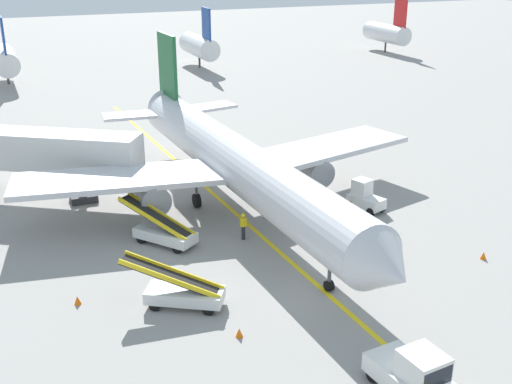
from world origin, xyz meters
name	(u,v)px	position (x,y,z in m)	size (l,w,h in m)	color
ground_plane	(319,295)	(0.00, 0.00, 0.00)	(300.00, 300.00, 0.00)	gray
taxi_line_yellow	(282,254)	(0.26, 5.00, 0.00)	(0.30, 80.00, 0.01)	yellow
airliner	(234,161)	(0.24, 12.29, 3.42)	(28.59, 35.30, 10.10)	silver
jet_bridge	(36,150)	(-11.54, 19.55, 3.54)	(12.08, 9.14, 4.85)	silver
pushback_tug	(414,375)	(-0.36, -8.26, 0.99)	(2.24, 3.77, 2.20)	silver
baggage_tug_near_wing	(365,197)	(8.19, 8.75, 0.93)	(2.03, 2.70, 2.10)	silver
belt_loader_forward_hold	(182,292)	(-6.66, 1.80, 0.78)	(4.92, 3.68, 2.59)	silver
belt_loader_aft_hold	(164,232)	(-5.61, 9.01, 0.78)	(3.98, 4.76, 2.59)	silver
ground_crew_marshaller	(243,225)	(-1.02, 7.69, 0.91)	(0.36, 0.24, 1.70)	#26262D
safety_cone_nose_left	(483,255)	(10.51, -0.11, 0.22)	(0.36, 0.36, 0.44)	orange
safety_cone_nose_right	(239,333)	(-5.10, -1.80, 0.22)	(0.36, 0.36, 0.44)	orange
safety_cone_wingtip_left	(306,168)	(8.32, 17.47, 0.22)	(0.36, 0.36, 0.44)	orange
safety_cone_wingtip_right	(78,300)	(-11.41, 3.98, 0.22)	(0.36, 0.36, 0.44)	orange
distant_aircraft_mid_left	(5,59)	(-11.29, 62.81, 3.22)	(3.00, 10.10, 8.80)	silver
distant_aircraft_mid_right	(199,46)	(15.23, 64.43, 3.22)	(3.00, 10.10, 8.80)	silver
distant_aircraft_far_right	(387,32)	(48.84, 66.37, 3.22)	(3.00, 10.10, 8.80)	silver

